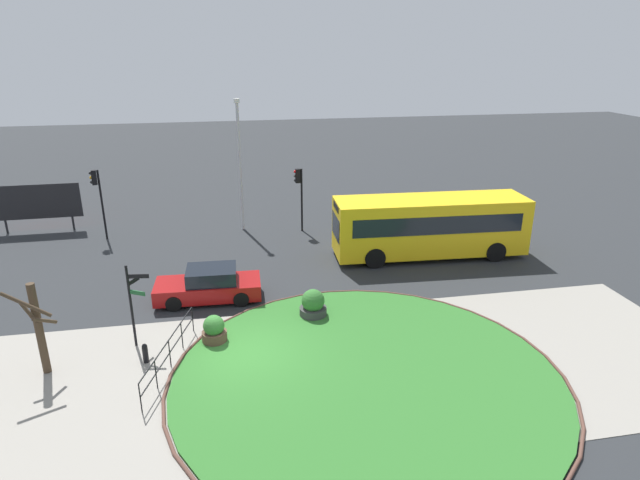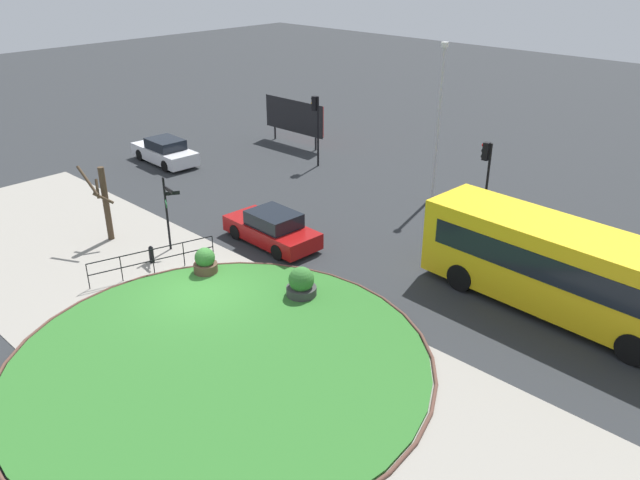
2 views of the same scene
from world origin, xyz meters
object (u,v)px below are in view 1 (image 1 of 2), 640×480
Objects in this scene: signpost_directional at (133,300)px; lamppost_tall at (240,161)px; bus_yellow at (430,225)px; planter_near_signpost at (214,331)px; bollard_foreground at (145,353)px; traffic_light_far at (97,189)px; traffic_light_near at (299,186)px; car_far_lane at (209,285)px; planter_kerbside at (313,305)px; billboard_left at (36,202)px; street_tree_bare at (38,326)px.

lamppost_tall is at bearing 70.44° from signpost_directional.
planter_near_signpost is (-10.61, -6.56, -1.13)m from bus_yellow.
bollard_foreground is 13.70m from traffic_light_far.
traffic_light_near is 12.69m from planter_near_signpost.
lamppost_tall is at bearing -99.49° from car_far_lane.
bus_yellow reaches higher than planter_near_signpost.
planter_kerbside is at bearing 121.60° from traffic_light_far.
billboard_left reaches higher than planter_near_signpost.
bollard_foreground is 0.16× the size of car_far_lane.
bus_yellow is at bearing -162.26° from car_far_lane.
bollard_foreground is 4.90m from car_far_lane.
billboard_left reaches higher than car_far_lane.
bus_yellow is at bearing 37.79° from planter_kerbside.
signpost_directional is 2.90× the size of planter_near_signpost.
bus_yellow is at bearing 25.08° from street_tree_bare.
bus_yellow reaches higher than billboard_left.
planter_kerbside is at bearing -79.10° from lamppost_tall.
billboard_left is at bearing 171.53° from lamppost_tall.
signpost_directional is at bearing -63.85° from billboard_left.
street_tree_bare reaches higher than billboard_left.
planter_kerbside is at bearing 13.50° from street_tree_bare.
lamppost_tall is (3.93, 13.32, 3.59)m from bollard_foreground.
car_far_lane is 14.28m from billboard_left.
bollard_foreground is 0.18× the size of traffic_light_far.
traffic_light_far is 0.80× the size of billboard_left.
car_far_lane is 6.94m from street_tree_bare.
signpost_directional is 0.86× the size of traffic_light_near.
lamppost_tall reaches higher than billboard_left.
billboard_left is (-11.36, 1.69, -2.22)m from lamppost_tall.
lamppost_tall reaches higher than traffic_light_far.
planter_near_signpost is (0.19, -3.55, -0.17)m from car_far_lane.
billboard_left is 15.68m from street_tree_bare.
billboard_left is 18.70m from planter_kerbside.
street_tree_bare is at bearing 27.88° from bus_yellow.
traffic_light_far reaches higher than bus_yellow.
signpost_directional reaches higher than car_far_lane.
lamppost_tall reaches higher than bollard_foreground.
traffic_light_far is 4.44m from billboard_left.
lamppost_tall is 6.85× the size of planter_near_signpost.
billboard_left is (-7.44, 15.01, 1.37)m from bollard_foreground.
bus_yellow is 1.99× the size of billboard_left.
car_far_lane is 3.56m from planter_near_signpost.
traffic_light_near reaches higher than planter_near_signpost.
billboard_left is at bearing -45.84° from car_far_lane.
planter_kerbside is at bearing 80.91° from traffic_light_near.
car_far_lane reaches higher than planter_kerbside.
planter_kerbside is (6.47, 0.98, -1.30)m from signpost_directional.
traffic_light_near reaches higher than street_tree_bare.
lamppost_tall is 13.03m from planter_near_signpost.
traffic_light_near is 10.53m from planter_kerbside.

